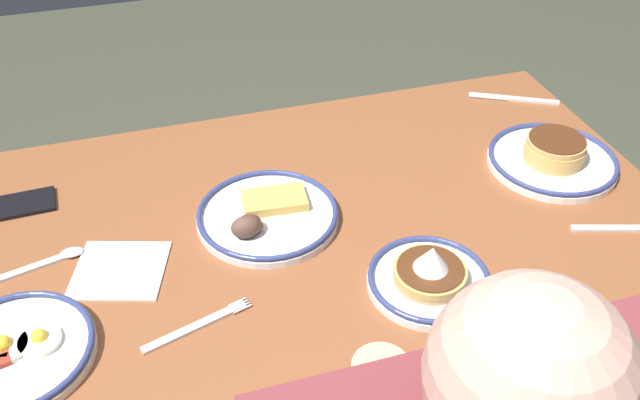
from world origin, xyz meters
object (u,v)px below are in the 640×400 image
Objects in this scene: plate_far_side at (266,215)px; fork_far at (198,326)px; plate_far_companion at (13,352)px; butter_knife at (514,99)px; cell_phone at (15,206)px; plate_center_pancakes at (429,277)px; paper_napkin at (120,270)px; plate_near_main at (553,157)px; fork_near at (622,228)px; tea_spoon at (42,264)px.

plate_far_side is 0.27m from fork_far.
fork_far is (-0.27, 0.02, -0.01)m from plate_far_companion.
fork_far is at bearing 30.31° from butter_knife.
cell_phone is at bearing -87.73° from plate_far_companion.
plate_center_pancakes reaches higher than paper_napkin.
cell_phone is at bearing -9.48° from plate_near_main.
paper_napkin is 0.89m from fork_near.
butter_knife is at bearing -131.39° from plate_center_pancakes.
plate_far_side is (-0.43, -0.20, 0.00)m from plate_far_companion.
fork_near is at bearing 157.57° from cell_phone.
fork_far is 0.91× the size of tea_spoon.
plate_near_main is 0.45m from plate_center_pancakes.
fork_near is at bearing -179.59° from fork_far.
butter_knife is at bearing -161.11° from paper_napkin.
plate_far_side reaches higher than paper_napkin.
fork_far is (0.38, -0.02, -0.02)m from plate_center_pancakes.
fork_far is (0.16, 0.22, -0.01)m from plate_far_side.
plate_far_companion reaches higher than butter_knife.
plate_center_pancakes reaches higher than plate_near_main.
plate_far_companion is 0.38m from cell_phone.
plate_far_companion is 1.18m from butter_knife.
paper_napkin is 0.98m from butter_knife.
tea_spoon is at bearing 0.39° from plate_near_main.
plate_far_companion is (0.65, -0.04, -0.01)m from plate_center_pancakes.
plate_far_side is 1.46× the size of fork_far.
butter_knife is (-0.82, -0.48, -0.00)m from fork_far.
cell_phone reaches higher than fork_far.
plate_far_companion reaches higher than tea_spoon.
plate_far_companion is 1.24× the size of butter_knife.
plate_near_main is 1.10× the size of plate_far_companion.
plate_center_pancakes is 0.67m from butter_knife.
fork_near is 1.01× the size of fork_far.
plate_far_companion is 1.04m from fork_near.
fork_far is at bearing 16.20° from plate_near_main.
paper_napkin is (-0.18, 0.23, -0.00)m from cell_phone.
plate_center_pancakes is 1.13× the size of fork_near.
butter_knife is 0.97× the size of tea_spoon.
plate_far_side is at bearing 155.85° from cell_phone.
plate_near_main is 0.27m from butter_knife.
plate_center_pancakes is 1.36× the size of paper_napkin.
plate_far_side reaches higher than plate_far_companion.
plate_far_side is at bearing -155.38° from plate_far_companion.
plate_far_side is at bearing -47.55° from plate_center_pancakes.
butter_knife is (-0.06, -0.26, -0.02)m from plate_near_main.
plate_far_side is at bearing -126.60° from fork_far.
fork_near is at bearing 84.36° from butter_knife.
plate_near_main reaches higher than fork_far.
plate_center_pancakes is at bearing 132.45° from plate_far_side.
cell_phone is at bearing 4.38° from butter_knife.
plate_far_side is at bearing -168.62° from paper_napkin.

